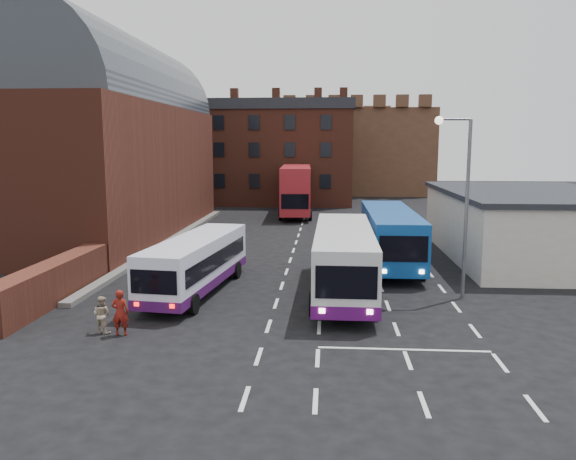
# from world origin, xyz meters

# --- Properties ---
(ground) EXTENTS (180.00, 180.00, 0.00)m
(ground) POSITION_xyz_m (0.00, 0.00, 0.00)
(ground) COLOR black
(railway_station) EXTENTS (12.00, 28.00, 16.00)m
(railway_station) POSITION_xyz_m (-15.50, 21.00, 7.64)
(railway_station) COLOR #602B1E
(railway_station) RESTS_ON ground
(forecourt_wall) EXTENTS (1.20, 10.00, 1.80)m
(forecourt_wall) POSITION_xyz_m (-10.20, 2.00, 0.90)
(forecourt_wall) COLOR #602B1E
(forecourt_wall) RESTS_ON ground
(cream_building) EXTENTS (10.40, 16.40, 4.25)m
(cream_building) POSITION_xyz_m (15.00, 14.00, 2.16)
(cream_building) COLOR beige
(cream_building) RESTS_ON ground
(brick_terrace) EXTENTS (22.00, 10.00, 11.00)m
(brick_terrace) POSITION_xyz_m (-6.00, 46.00, 5.50)
(brick_terrace) COLOR brown
(brick_terrace) RESTS_ON ground
(castle_keep) EXTENTS (22.00, 22.00, 12.00)m
(castle_keep) POSITION_xyz_m (6.00, 66.00, 6.00)
(castle_keep) COLOR brown
(castle_keep) RESTS_ON ground
(bus_white_outbound) EXTENTS (3.38, 10.01, 2.68)m
(bus_white_outbound) POSITION_xyz_m (-4.02, 4.13, 1.58)
(bus_white_outbound) COLOR white
(bus_white_outbound) RESTS_ON ground
(bus_white_inbound) EXTENTS (3.02, 11.63, 3.16)m
(bus_white_inbound) POSITION_xyz_m (3.07, 4.32, 1.87)
(bus_white_inbound) COLOR silver
(bus_white_inbound) RESTS_ON ground
(bus_blue) EXTENTS (3.01, 11.85, 3.23)m
(bus_blue) POSITION_xyz_m (6.00, 11.25, 1.91)
(bus_blue) COLOR #104897
(bus_blue) RESTS_ON ground
(bus_red_double) EXTENTS (3.50, 12.44, 4.94)m
(bus_red_double) POSITION_xyz_m (-0.92, 34.23, 2.62)
(bus_red_double) COLOR #AB1F25
(bus_red_double) RESTS_ON ground
(street_lamp) EXTENTS (1.70, 0.43, 8.35)m
(street_lamp) POSITION_xyz_m (8.31, 3.84, 5.04)
(street_lamp) COLOR slate
(street_lamp) RESTS_ON ground
(pedestrian_red) EXTENTS (0.68, 0.49, 1.76)m
(pedestrian_red) POSITION_xyz_m (-5.43, -2.24, 0.88)
(pedestrian_red) COLOR maroon
(pedestrian_red) RESTS_ON ground
(pedestrian_beige) EXTENTS (0.81, 0.69, 1.44)m
(pedestrian_beige) POSITION_xyz_m (-6.24, -2.02, 0.72)
(pedestrian_beige) COLOR tan
(pedestrian_beige) RESTS_ON ground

